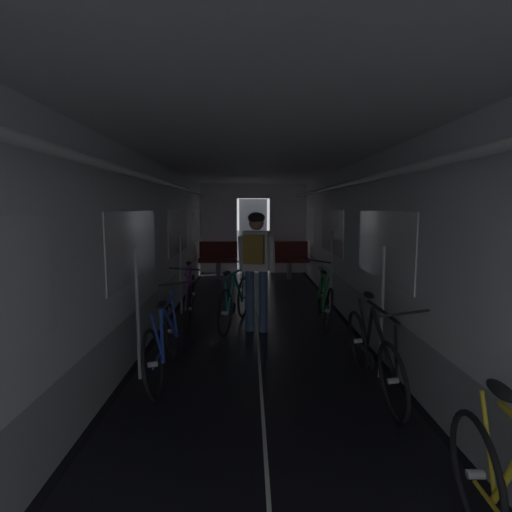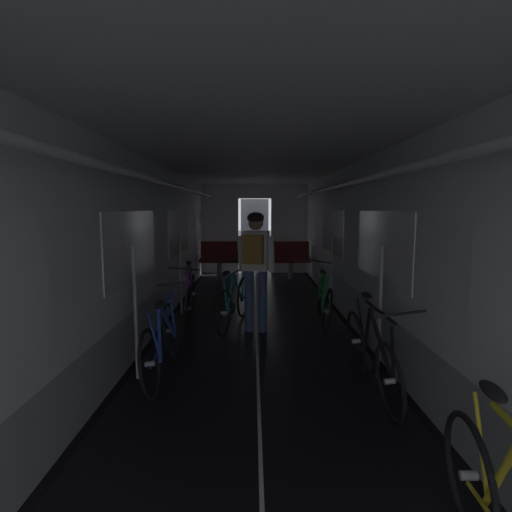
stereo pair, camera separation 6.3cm
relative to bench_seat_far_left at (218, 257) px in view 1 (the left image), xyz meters
name	(u,v)px [view 1 (the left image)]	position (x,y,z in m)	size (l,w,h in m)	color
train_car_shell	(258,215)	(0.90, -4.47, 1.13)	(3.14, 12.34, 2.57)	black
bench_seat_far_left	(218,257)	(0.00, 0.00, 0.00)	(0.98, 0.51, 0.95)	gray
bench_seat_far_right	(289,256)	(1.80, 0.00, 0.00)	(0.98, 0.51, 0.95)	gray
bicycle_green	(324,299)	(1.95, -4.00, -0.19)	(0.44, 1.69, 0.95)	black
bicycle_blue	(164,341)	(-0.12, -5.91, -0.19)	(0.44, 1.69, 0.96)	black
bicycle_purple	(190,297)	(-0.15, -3.82, -0.18)	(0.44, 1.69, 0.95)	black
bicycle_black	(374,353)	(2.00, -6.29, -0.19)	(0.44, 1.69, 0.95)	black
person_cyclist_aisle	(256,259)	(0.88, -4.38, 0.50)	(0.56, 0.45, 1.73)	#384C75
bicycle_teal_in_aisle	(235,301)	(0.57, -4.11, -0.18)	(0.55, 1.65, 0.93)	black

